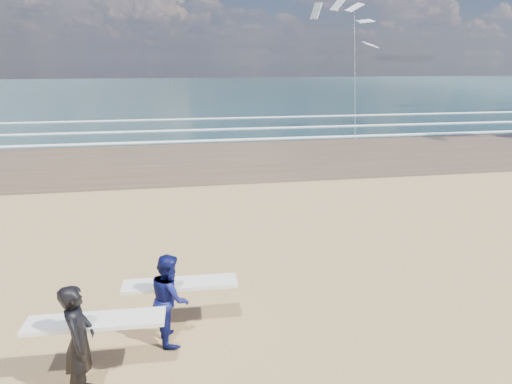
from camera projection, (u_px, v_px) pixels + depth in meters
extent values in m
cube|color=#4A3B27|center=(490.00, 146.00, 27.78)|extent=(220.00, 12.00, 0.01)
cube|color=#173033|center=(284.00, 89.00, 78.79)|extent=(220.00, 100.00, 0.02)
cube|color=white|center=(446.00, 133.00, 32.30)|extent=(220.00, 0.50, 0.05)
cube|color=white|center=(413.00, 124.00, 36.74)|extent=(220.00, 0.50, 0.05)
cube|color=white|center=(378.00, 115.00, 42.88)|extent=(220.00, 0.50, 0.05)
imported|color=black|center=(79.00, 342.00, 7.01)|extent=(0.49, 0.72, 1.93)
cube|color=white|center=(96.00, 321.00, 7.34)|extent=(2.22, 0.61, 0.07)
imported|color=#0E1450|center=(170.00, 298.00, 8.49)|extent=(0.77, 0.93, 1.74)
cube|color=white|center=(180.00, 284.00, 8.83)|extent=(2.22, 0.60, 0.07)
cube|color=slate|center=(355.00, 138.00, 30.32)|extent=(0.12, 0.12, 0.10)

